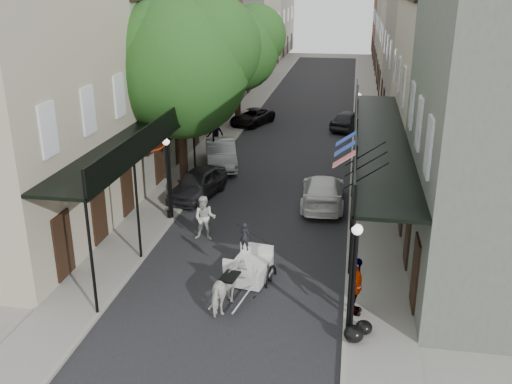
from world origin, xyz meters
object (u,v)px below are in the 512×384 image
at_px(pedestrian_sidewalk_right, 356,286).
at_px(car_left_mid, 221,154).
at_px(carriage, 253,252).
at_px(car_right_near, 323,191).
at_px(lamppost_left, 168,177).
at_px(lamppost_right_near, 354,281).
at_px(pedestrian_sidewalk_left, 215,132).
at_px(car_right_far, 349,120).
at_px(tree_near, 188,62).
at_px(tree_far, 242,45).
at_px(horse, 229,288).
at_px(pedestrian_walking, 205,218).
at_px(car_left_near, 198,183).
at_px(lamppost_right_far, 357,122).
at_px(car_left_far, 252,117).

distance_m(pedestrian_sidewalk_right, car_left_mid, 16.67).
height_order(carriage, car_right_near, carriage).
bearing_deg(lamppost_left, pedestrian_sidewalk_right, -38.60).
relative_size(carriage, pedestrian_sidewalk_right, 1.28).
relative_size(lamppost_right_near, lamppost_left, 1.00).
relative_size(lamppost_right_near, carriage, 1.49).
height_order(pedestrian_sidewalk_left, pedestrian_sidewalk_right, pedestrian_sidewalk_right).
relative_size(pedestrian_sidewalk_right, car_left_mid, 0.41).
bearing_deg(car_right_far, tree_near, 81.16).
distance_m(tree_far, horse, 25.89).
bearing_deg(pedestrian_walking, car_left_near, 104.34).
relative_size(lamppost_right_far, pedestrian_sidewalk_right, 1.90).
height_order(tree_near, car_right_near, tree_near).
bearing_deg(pedestrian_walking, pedestrian_sidewalk_left, 97.60).
bearing_deg(lamppost_right_near, lamppost_left, 135.71).
relative_size(lamppost_left, pedestrian_walking, 1.94).
distance_m(horse, car_left_far, 25.59).
height_order(car_left_mid, car_right_near, car_left_mid).
bearing_deg(pedestrian_sidewalk_left, car_left_far, -144.00).
bearing_deg(tree_far, lamppost_right_near, -72.32).
bearing_deg(car_left_near, lamppost_right_far, 60.59).
height_order(carriage, pedestrian_sidewalk_right, carriage).
bearing_deg(pedestrian_sidewalk_left, car_right_near, 86.56).
height_order(horse, pedestrian_walking, pedestrian_walking).
relative_size(car_left_far, car_right_near, 0.86).
relative_size(pedestrian_sidewalk_left, car_right_far, 0.46).
distance_m(tree_far, pedestrian_sidewalk_right, 26.63).
bearing_deg(car_left_mid, tree_near, -114.61).
bearing_deg(lamppost_left, lamppost_right_near, -44.29).
distance_m(tree_near, car_left_far, 15.49).
height_order(lamppost_right_near, car_left_mid, lamppost_right_near).
bearing_deg(car_left_far, pedestrian_sidewalk_left, -79.68).
height_order(tree_near, car_left_far, tree_near).
distance_m(carriage, car_left_mid, 13.29).
bearing_deg(carriage, lamppost_right_near, -34.05).
relative_size(tree_far, lamppost_right_near, 2.32).
xyz_separation_m(tree_near, pedestrian_walking, (2.20, -5.95, -5.53)).
relative_size(car_left_near, car_right_far, 1.01).
height_order(tree_far, carriage, tree_far).
bearing_deg(car_right_near, car_right_far, -95.73).
height_order(lamppost_left, car_right_near, lamppost_left).
xyz_separation_m(carriage, car_left_mid, (-4.12, 12.64, -0.19)).
bearing_deg(tree_far, pedestrian_sidewalk_right, -71.20).
distance_m(pedestrian_walking, car_right_near, 6.63).
height_order(carriage, car_left_far, carriage).
bearing_deg(carriage, lamppost_right_far, 87.74).
height_order(lamppost_right_near, car_right_near, lamppost_right_near).
distance_m(tree_near, lamppost_left, 6.10).
height_order(pedestrian_walking, pedestrian_sidewalk_right, pedestrian_sidewalk_right).
relative_size(pedestrian_sidewalk_right, car_left_far, 0.46).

